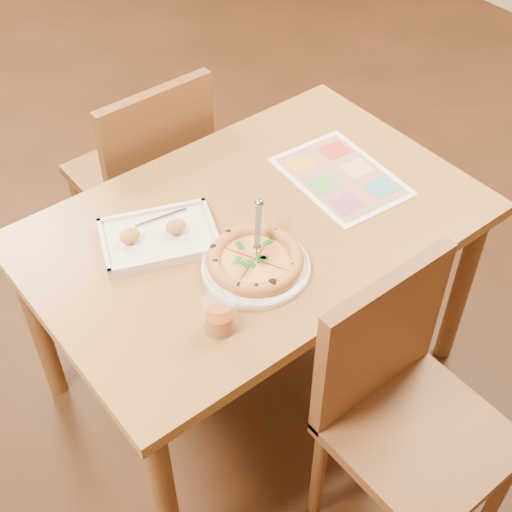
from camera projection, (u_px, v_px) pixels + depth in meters
room at (255, 14)px, 1.61m from camera, size 7.00×7.00×7.00m
dining_table at (255, 242)px, 2.11m from camera, size 1.30×0.85×0.72m
chair_near at (400, 388)px, 1.83m from camera, size 0.42×0.42×0.47m
chair_far at (148, 163)px, 2.50m from camera, size 0.42×0.42×0.47m
plate at (256, 267)px, 1.91m from camera, size 0.36×0.36×0.02m
pizza at (255, 260)px, 1.90m from camera, size 0.26×0.26×0.04m
pizza_cutter at (258, 232)px, 1.89m from camera, size 0.12×0.13×0.10m
appetizer_tray at (158, 237)px, 1.99m from camera, size 0.38×0.32×0.06m
glass_tumbler at (220, 316)px, 1.74m from camera, size 0.08×0.08×0.10m
menu at (341, 176)px, 2.20m from camera, size 0.31×0.42×0.00m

